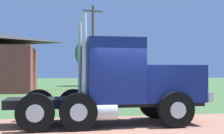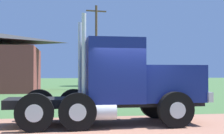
% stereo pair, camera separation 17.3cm
% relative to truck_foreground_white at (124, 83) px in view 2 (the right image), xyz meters
% --- Properties ---
extents(ground_plane, '(200.00, 200.00, 0.00)m').
position_rel_truck_foreground_white_xyz_m(ground_plane, '(0.10, -0.73, -1.37)').
color(ground_plane, '#436837').
extents(dirt_track, '(120.00, 5.17, 0.01)m').
position_rel_truck_foreground_white_xyz_m(dirt_track, '(0.10, -0.73, -1.37)').
color(dirt_track, '#9F6C56').
rests_on(dirt_track, ground_plane).
extents(truck_foreground_white, '(6.64, 2.61, 3.58)m').
position_rel_truck_foreground_white_xyz_m(truck_foreground_white, '(0.00, 0.00, 0.00)').
color(truck_foreground_white, black).
rests_on(truck_foreground_white, ground_plane).
extents(utility_pole_near, '(2.20, 0.42, 9.00)m').
position_rel_truck_foreground_white_xyz_m(utility_pole_near, '(1.85, 23.23, 3.39)').
color(utility_pole_near, brown).
rests_on(utility_pole_near, ground_plane).
extents(tree_mid, '(3.74, 3.74, 7.42)m').
position_rel_truck_foreground_white_xyz_m(tree_mid, '(-9.38, 41.02, 3.95)').
color(tree_mid, '#513823').
rests_on(tree_mid, ground_plane).
extents(tree_right, '(3.79, 3.79, 6.48)m').
position_rel_truck_foreground_white_xyz_m(tree_right, '(2.40, 31.98, 2.99)').
color(tree_right, '#513823').
rests_on(tree_right, ground_plane).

